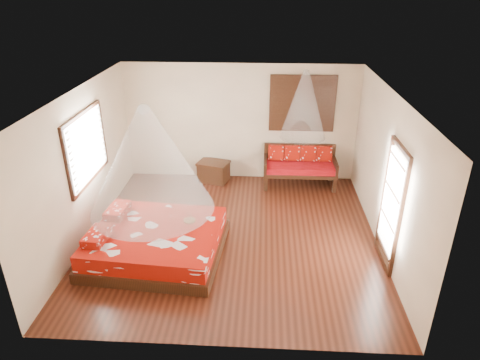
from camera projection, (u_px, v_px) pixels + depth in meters
name	position (u px, v px, depth m)	size (l,w,h in m)	color
room	(232.00, 170.00, 7.70)	(5.54, 5.54, 2.84)	black
bed	(156.00, 242.00, 7.67)	(2.46, 2.25, 0.65)	black
daybed	(300.00, 164.00, 10.15)	(1.71, 0.76, 0.94)	black
storage_chest	(214.00, 171.00, 10.44)	(0.84, 0.71, 0.50)	black
shutter_panel	(302.00, 104.00, 9.86)	(1.52, 0.06, 1.32)	black
window_left	(87.00, 147.00, 7.89)	(0.10, 1.74, 1.34)	black
glazed_door	(391.00, 207.00, 7.16)	(0.08, 1.02, 2.16)	black
wine_tray	(189.00, 219.00, 7.82)	(0.22, 0.22, 0.18)	brown
mosquito_net_main	(149.00, 160.00, 6.98)	(2.10, 2.10, 1.80)	white
mosquito_net_daybed	(304.00, 105.00, 9.40)	(1.03, 1.03, 1.50)	white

